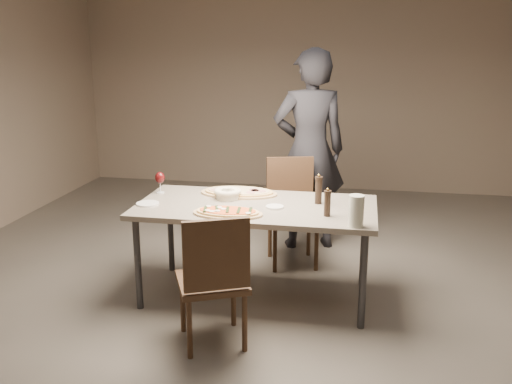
% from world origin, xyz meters
% --- Properties ---
extents(room, '(7.00, 7.00, 7.00)m').
position_xyz_m(room, '(0.00, 0.00, 1.40)').
color(room, '#58534C').
rests_on(room, ground).
extents(dining_table, '(1.80, 0.90, 0.75)m').
position_xyz_m(dining_table, '(0.00, 0.00, 0.69)').
color(dining_table, gray).
rests_on(dining_table, ground).
extents(zucchini_pizza, '(0.51, 0.28, 0.05)m').
position_xyz_m(zucchini_pizza, '(-0.16, -0.28, 0.77)').
color(zucchini_pizza, tan).
rests_on(zucchini_pizza, dining_table).
extents(ham_pizza, '(0.62, 0.35, 0.04)m').
position_xyz_m(ham_pizza, '(-0.19, 0.27, 0.77)').
color(ham_pizza, tan).
rests_on(ham_pizza, dining_table).
extents(bread_basket, '(0.22, 0.22, 0.08)m').
position_xyz_m(bread_basket, '(-0.25, 0.13, 0.80)').
color(bread_basket, beige).
rests_on(bread_basket, dining_table).
extents(oil_dish, '(0.13, 0.13, 0.02)m').
position_xyz_m(oil_dish, '(0.15, -0.06, 0.76)').
color(oil_dish, white).
rests_on(oil_dish, dining_table).
extents(pepper_mill_left, '(0.05, 0.05, 0.21)m').
position_xyz_m(pepper_mill_left, '(0.55, -0.18, 0.85)').
color(pepper_mill_left, black).
rests_on(pepper_mill_left, dining_table).
extents(pepper_mill_right, '(0.06, 0.06, 0.23)m').
position_xyz_m(pepper_mill_right, '(0.46, 0.12, 0.86)').
color(pepper_mill_right, black).
rests_on(pepper_mill_right, dining_table).
extents(carafe, '(0.10, 0.10, 0.22)m').
position_xyz_m(carafe, '(0.75, -0.38, 0.86)').
color(carafe, silver).
rests_on(carafe, dining_table).
extents(wine_glass, '(0.08, 0.08, 0.17)m').
position_xyz_m(wine_glass, '(-0.83, 0.19, 0.87)').
color(wine_glass, silver).
rests_on(wine_glass, dining_table).
extents(side_plate, '(0.17, 0.17, 0.01)m').
position_xyz_m(side_plate, '(-0.81, -0.14, 0.76)').
color(side_plate, white).
rests_on(side_plate, dining_table).
extents(chair_near, '(0.58, 0.58, 0.92)m').
position_xyz_m(chair_near, '(-0.12, -0.81, 0.52)').
color(chair_near, '#3D2819').
rests_on(chair_near, ground).
extents(chair_far, '(0.55, 0.55, 0.94)m').
position_xyz_m(chair_far, '(0.17, 0.81, 0.53)').
color(chair_far, '#3D2819').
rests_on(chair_far, ground).
extents(diner, '(0.79, 0.63, 1.89)m').
position_xyz_m(diner, '(0.28, 1.22, 0.95)').
color(diner, black).
rests_on(diner, ground).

